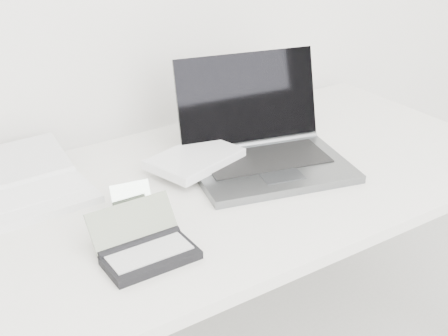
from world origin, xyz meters
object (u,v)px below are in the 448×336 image
desk (225,196)px  palmtop_charcoal (146,248)px  laptop_large (250,150)px  netbook_open_white (33,188)px

desk → palmtop_charcoal: bearing=-149.6°
desk → laptop_large: size_ratio=2.93×
netbook_open_white → palmtop_charcoal: 0.41m
desk → netbook_open_white: (-0.44, 0.20, 0.07)m
desk → palmtop_charcoal: 0.39m
palmtop_charcoal → desk: bearing=30.8°
palmtop_charcoal → netbook_open_white: bearing=105.9°
laptop_large → netbook_open_white: bearing=177.5°
desk → palmtop_charcoal: size_ratio=8.33×
netbook_open_white → laptop_large: bearing=-17.8°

